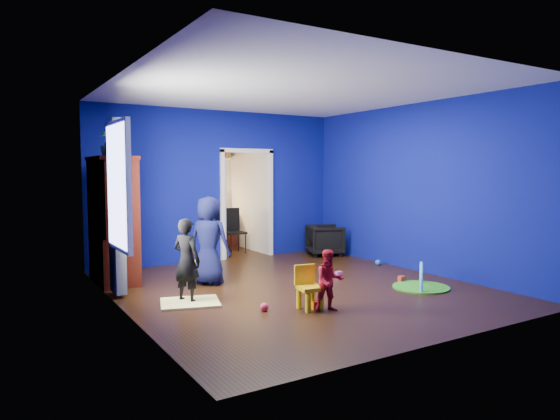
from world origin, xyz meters
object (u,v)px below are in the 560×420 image
child_black (187,260)px  crt_tv (116,217)px  armchair (325,240)px  study_desk (216,231)px  tv_armoire (113,220)px  folding_chair (235,232)px  vase (116,149)px  child_navy (209,241)px  play_mat (421,287)px  toddler_red (329,281)px  hopper_ball (200,270)px  kid_chair (310,290)px

child_black → crt_tv: (-0.51, 1.71, 0.46)m
armchair → study_desk: size_ratio=0.79×
child_black → study_desk: size_ratio=1.27×
tv_armoire → armchair: bearing=4.5°
study_desk → folding_chair: (0.00, -0.96, 0.09)m
vase → armchair: bearing=8.4°
child_navy → play_mat: size_ratio=1.63×
tv_armoire → play_mat: 4.81m
toddler_red → play_mat: 1.98m
crt_tv → study_desk: 3.77m
armchair → child_black: (-3.77, -2.04, 0.25)m
armchair → crt_tv: size_ratio=0.99×
hopper_ball → kid_chair: size_ratio=0.73×
tv_armoire → folding_chair: 3.24m
crt_tv → kid_chair: (1.72, -2.83, -0.77)m
kid_chair → hopper_ball: bearing=114.6°
child_black → toddler_red: child_black is taller
vase → tv_armoire: (0.00, 0.30, -1.08)m
armchair → play_mat: (-0.49, -3.08, -0.30)m
tv_armoire → hopper_ball: tv_armoire is taller
child_navy → toddler_red: (0.69, -2.15, -0.29)m
toddler_red → crt_tv: (-1.87, 3.03, 0.63)m
toddler_red → play_mat: size_ratio=0.93×
hopper_ball → child_black: bearing=-119.9°
crt_tv → vase: bearing=-97.6°
child_black → vase: (-0.55, 1.41, 1.50)m
folding_chair → toddler_red: bearing=-101.4°
child_navy → tv_armoire: bearing=14.7°
child_black → crt_tv: 1.84m
study_desk → folding_chair: bearing=-90.0°
child_black → child_navy: 1.07m
study_desk → folding_chair: 0.96m
folding_chair → armchair: bearing=-38.0°
vase → kid_chair: (1.76, -2.53, -1.81)m
child_black → kid_chair: 1.68m
vase → crt_tv: bearing=82.4°
crt_tv → kid_chair: 3.40m
child_black → folding_chair: bearing=-65.7°
play_mat → study_desk: 5.32m
armchair → child_navy: 3.35m
armchair → play_mat: bearing=-169.2°
tv_armoire → kid_chair: size_ratio=3.92×
toddler_red → vase: vase is taller
vase → tv_armoire: vase is taller
child_navy → folding_chair: bearing=-73.1°
child_navy → kid_chair: size_ratio=2.71×
tv_armoire → play_mat: tv_armoire is taller
armchair → child_navy: child_navy is taller
armchair → kid_chair: size_ratio=1.38×
hopper_ball → tv_armoire: bearing=151.5°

